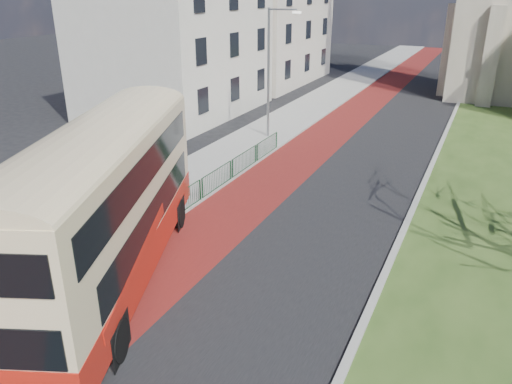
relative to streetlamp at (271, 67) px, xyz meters
The scene contains 11 objects.
ground 19.08m from the streetlamp, 76.42° to the right, with size 160.00×160.00×0.00m, color black.
road_carriageway 7.70m from the streetlamp, 18.88° to the left, with size 9.00×120.00×0.01m, color black.
bus_lane 5.91m from the streetlamp, 32.43° to the left, with size 3.40×120.00×0.01m, color #591414.
pavement_west 5.00m from the streetlamp, 108.07° to the left, with size 4.00×120.00×0.12m, color gray.
kerb_west 5.13m from the streetlamp, 56.03° to the left, with size 0.25×120.00×0.13m, color #999993.
kerb_east 12.07m from the streetlamp, 20.95° to the left, with size 0.25×80.00×0.13m, color #999993.
pedestrian_railing 14.64m from the streetlamp, 84.30° to the right, with size 0.07×24.00×1.12m.
street_block_near 10.62m from the streetlamp, 157.49° to the left, with size 10.30×14.30×13.00m.
street_block_far 22.24m from the streetlamp, 115.76° to the left, with size 10.30×16.30×11.50m.
streetlamp is the anchor object (origin of this frame).
bus 18.41m from the streetlamp, 82.97° to the right, with size 7.32×12.68×5.22m.
Camera 1 is at (8.36, -11.30, 9.15)m, focal length 35.00 mm.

